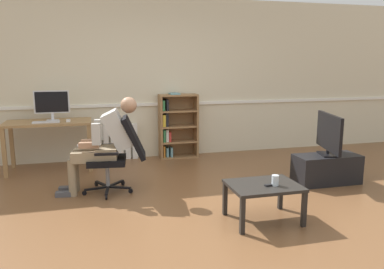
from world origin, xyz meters
The scene contains 15 objects.
ground_plane centered at (0.00, 0.00, 0.00)m, with size 18.00×18.00×0.00m, color brown.
back_wall centered at (0.00, 2.65, 1.35)m, with size 12.00×0.13×2.70m.
computer_desk centered at (-1.75, 2.15, 0.65)m, with size 1.25×0.64×0.76m.
imac_monitor centered at (-1.69, 2.23, 1.02)m, with size 0.51×0.14×0.45m.
keyboard centered at (-1.76, 2.01, 0.77)m, with size 0.38×0.12×0.02m, color silver.
computer_mouse centered at (-1.45, 2.03, 0.77)m, with size 0.06×0.10×0.03m, color white.
bookshelf centered at (0.28, 2.44, 0.55)m, with size 0.66×0.29×1.12m.
radiator centered at (-0.72, 2.54, 0.30)m, with size 0.69×0.08×0.61m.
office_chair centered at (-0.79, 0.87, 0.52)m, with size 0.83×0.62×0.97m.
person_seated centered at (-0.97, 0.89, 0.65)m, with size 1.03×0.43×1.21m.
tv_stand centered at (1.96, 0.50, 0.20)m, with size 0.89×0.39×0.39m.
tv_screen centered at (1.96, 0.50, 0.69)m, with size 0.27×0.83×0.56m.
coffee_table centered at (0.57, -0.44, 0.34)m, with size 0.72×0.55×0.40m.
drinking_glass centered at (0.67, -0.51, 0.45)m, with size 0.07×0.07×0.11m, color silver.
spare_remote centered at (0.63, -0.50, 0.40)m, with size 0.04×0.15×0.02m, color black.
Camera 1 is at (-1.10, -3.88, 1.63)m, focal length 35.63 mm.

